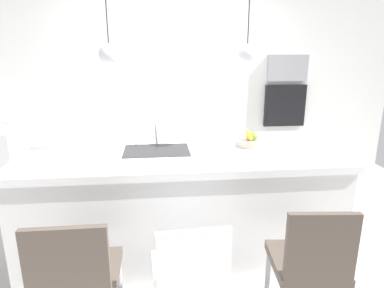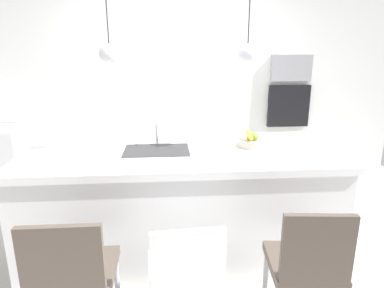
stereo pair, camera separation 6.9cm
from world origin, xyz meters
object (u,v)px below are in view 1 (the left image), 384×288
Objects in this scene: fruit_bowl at (251,141)px; microwave at (287,68)px; oven at (284,105)px; chair_far at (310,261)px; chair_near at (76,275)px; chair_middle at (190,272)px.

microwave is at bearing 59.59° from fruit_bowl.
oven reaches higher than chair_far.
chair_near is (-1.32, -1.12, -0.46)m from fruit_bowl.
oven is at bearing 72.90° from chair_far.
chair_near is at bearing -129.96° from microwave.
chair_far is (-0.81, -2.64, -0.54)m from oven.
chair_far is at bearing -85.98° from fruit_bowl.
chair_middle is at bearing -120.81° from fruit_bowl.
fruit_bowl is 0.52× the size of microwave.
oven is at bearing 59.59° from fruit_bowl.
fruit_bowl is 1.39m from chair_middle.
microwave reaches higher than chair_near.
oven is 0.62× the size of chair_far.
chair_middle is (0.66, 0.01, -0.04)m from chair_near.
chair_far is (1.40, 0.00, -0.01)m from chair_near.
chair_far is at bearing -0.40° from chair_middle.
fruit_bowl is 0.34× the size of chair_middle.
oven reaches higher than fruit_bowl.
fruit_bowl is 0.31× the size of chair_near.
oven is 2.81m from chair_far.
fruit_bowl is 1.76m from oven.
chair_far is (0.08, -1.12, -0.47)m from fruit_bowl.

